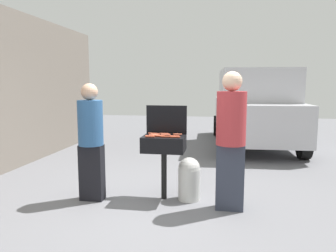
{
  "coord_description": "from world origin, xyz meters",
  "views": [
    {
      "loc": [
        0.92,
        -4.21,
        1.66
      ],
      "look_at": [
        0.1,
        0.69,
        1.0
      ],
      "focal_mm": 34.11,
      "sensor_mm": 36.0,
      "label": 1
    }
  ],
  "objects_px": {
    "hot_dog_10": "(150,137)",
    "hot_dog_14": "(155,134)",
    "hot_dog_12": "(157,136)",
    "hot_dog_0": "(153,135)",
    "hot_dog_5": "(177,134)",
    "hot_dog_9": "(150,136)",
    "hot_dog_6": "(175,137)",
    "hot_dog_13": "(166,135)",
    "hot_dog_3": "(175,136)",
    "parked_minivan": "(254,108)",
    "hot_dog_11": "(152,133)",
    "hot_dog_2": "(166,135)",
    "hot_dog_7": "(164,134)",
    "hot_dog_4": "(155,134)",
    "person_right": "(231,136)",
    "bbq_grill": "(164,146)",
    "person_left": "(91,138)",
    "hot_dog_8": "(166,137)",
    "hot_dog_1": "(160,136)",
    "propane_tank": "(189,178)"
  },
  "relations": [
    {
      "from": "hot_dog_10",
      "to": "hot_dog_0",
      "type": "bearing_deg",
      "value": 83.65
    },
    {
      "from": "hot_dog_6",
      "to": "hot_dog_11",
      "type": "height_order",
      "value": "same"
    },
    {
      "from": "hot_dog_10",
      "to": "hot_dog_11",
      "type": "bearing_deg",
      "value": 95.43
    },
    {
      "from": "hot_dog_12",
      "to": "hot_dog_0",
      "type": "bearing_deg",
      "value": 141.57
    },
    {
      "from": "hot_dog_7",
      "to": "hot_dog_11",
      "type": "distance_m",
      "value": 0.18
    },
    {
      "from": "hot_dog_10",
      "to": "hot_dog_12",
      "type": "bearing_deg",
      "value": 52.62
    },
    {
      "from": "bbq_grill",
      "to": "hot_dog_9",
      "type": "xyz_separation_m",
      "value": [
        -0.18,
        -0.13,
        0.16
      ]
    },
    {
      "from": "hot_dog_10",
      "to": "hot_dog_14",
      "type": "relative_size",
      "value": 1.0
    },
    {
      "from": "hot_dog_2",
      "to": "parked_minivan",
      "type": "relative_size",
      "value": 0.03
    },
    {
      "from": "hot_dog_8",
      "to": "hot_dog_1",
      "type": "bearing_deg",
      "value": 159.18
    },
    {
      "from": "hot_dog_14",
      "to": "parked_minivan",
      "type": "distance_m",
      "value": 4.64
    },
    {
      "from": "hot_dog_5",
      "to": "hot_dog_1",
      "type": "bearing_deg",
      "value": -138.83
    },
    {
      "from": "hot_dog_0",
      "to": "hot_dog_8",
      "type": "xyz_separation_m",
      "value": [
        0.2,
        -0.12,
        0.0
      ]
    },
    {
      "from": "hot_dog_5",
      "to": "hot_dog_9",
      "type": "height_order",
      "value": "same"
    },
    {
      "from": "hot_dog_6",
      "to": "hot_dog_13",
      "type": "height_order",
      "value": "same"
    },
    {
      "from": "bbq_grill",
      "to": "hot_dog_13",
      "type": "distance_m",
      "value": 0.17
    },
    {
      "from": "hot_dog_11",
      "to": "hot_dog_12",
      "type": "distance_m",
      "value": 0.21
    },
    {
      "from": "bbq_grill",
      "to": "person_left",
      "type": "xyz_separation_m",
      "value": [
        -1.01,
        -0.21,
        0.12
      ]
    },
    {
      "from": "hot_dog_8",
      "to": "hot_dog_12",
      "type": "bearing_deg",
      "value": 152.27
    },
    {
      "from": "hot_dog_7",
      "to": "bbq_grill",
      "type": "bearing_deg",
      "value": -81.72
    },
    {
      "from": "hot_dog_6",
      "to": "hot_dog_5",
      "type": "bearing_deg",
      "value": 90.0
    },
    {
      "from": "hot_dog_0",
      "to": "hot_dog_4",
      "type": "height_order",
      "value": "same"
    },
    {
      "from": "hot_dog_14",
      "to": "person_right",
      "type": "relative_size",
      "value": 0.07
    },
    {
      "from": "hot_dog_6",
      "to": "hot_dog_9",
      "type": "xyz_separation_m",
      "value": [
        -0.36,
        0.0,
        0.0
      ]
    },
    {
      "from": "propane_tank",
      "to": "hot_dog_14",
      "type": "bearing_deg",
      "value": 171.4
    },
    {
      "from": "hot_dog_10",
      "to": "hot_dog_6",
      "type": "bearing_deg",
      "value": 4.68
    },
    {
      "from": "hot_dog_12",
      "to": "parked_minivan",
      "type": "xyz_separation_m",
      "value": [
        1.74,
        4.43,
        0.09
      ]
    },
    {
      "from": "hot_dog_6",
      "to": "hot_dog_8",
      "type": "relative_size",
      "value": 1.0
    },
    {
      "from": "hot_dog_6",
      "to": "hot_dog_13",
      "type": "bearing_deg",
      "value": 131.82
    },
    {
      "from": "hot_dog_14",
      "to": "person_left",
      "type": "relative_size",
      "value": 0.08
    },
    {
      "from": "hot_dog_5",
      "to": "hot_dog_12",
      "type": "xyz_separation_m",
      "value": [
        -0.27,
        -0.15,
        0.0
      ]
    },
    {
      "from": "hot_dog_11",
      "to": "propane_tank",
      "type": "distance_m",
      "value": 0.84
    },
    {
      "from": "hot_dog_7",
      "to": "hot_dog_9",
      "type": "bearing_deg",
      "value": -121.99
    },
    {
      "from": "hot_dog_4",
      "to": "person_right",
      "type": "xyz_separation_m",
      "value": [
        1.06,
        -0.28,
        0.05
      ]
    },
    {
      "from": "hot_dog_7",
      "to": "hot_dog_3",
      "type": "bearing_deg",
      "value": -48.72
    },
    {
      "from": "hot_dog_6",
      "to": "hot_dog_13",
      "type": "relative_size",
      "value": 1.0
    },
    {
      "from": "hot_dog_0",
      "to": "hot_dog_6",
      "type": "height_order",
      "value": "same"
    },
    {
      "from": "hot_dog_1",
      "to": "propane_tank",
      "type": "height_order",
      "value": "hot_dog_1"
    },
    {
      "from": "hot_dog_6",
      "to": "hot_dog_9",
      "type": "relative_size",
      "value": 1.0
    },
    {
      "from": "hot_dog_10",
      "to": "hot_dog_12",
      "type": "height_order",
      "value": "same"
    },
    {
      "from": "hot_dog_0",
      "to": "hot_dog_3",
      "type": "distance_m",
      "value": 0.32
    },
    {
      "from": "hot_dog_8",
      "to": "hot_dog_14",
      "type": "height_order",
      "value": "same"
    },
    {
      "from": "hot_dog_3",
      "to": "parked_minivan",
      "type": "relative_size",
      "value": 0.03
    },
    {
      "from": "hot_dog_8",
      "to": "hot_dog_12",
      "type": "height_order",
      "value": "same"
    },
    {
      "from": "hot_dog_11",
      "to": "hot_dog_14",
      "type": "height_order",
      "value": "same"
    },
    {
      "from": "hot_dog_5",
      "to": "person_right",
      "type": "distance_m",
      "value": 0.82
    },
    {
      "from": "propane_tank",
      "to": "hot_dog_9",
      "type": "bearing_deg",
      "value": -165.0
    },
    {
      "from": "hot_dog_0",
      "to": "hot_dog_13",
      "type": "height_order",
      "value": "same"
    },
    {
      "from": "hot_dog_12",
      "to": "hot_dog_14",
      "type": "xyz_separation_m",
      "value": [
        -0.06,
        0.15,
        0.0
      ]
    },
    {
      "from": "person_right",
      "to": "hot_dog_3",
      "type": "bearing_deg",
      "value": -26.6
    }
  ]
}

